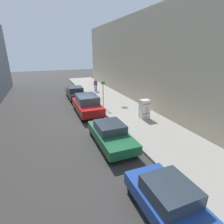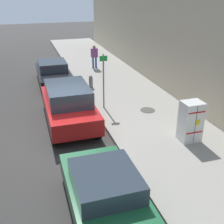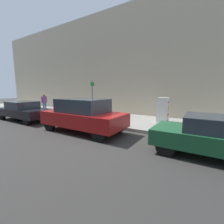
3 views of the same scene
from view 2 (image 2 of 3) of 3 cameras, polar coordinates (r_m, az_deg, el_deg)
The scene contains 10 objects.
ground_plane at distance 11.79m, azimuth -8.80°, elevation -4.54°, with size 80.00×80.00×0.00m, color #383533.
sidewalk_slab at distance 12.76m, azimuth 8.32°, elevation -1.75°, with size 4.50×44.00×0.17m, color #9E998E.
discarded_refrigerator at distance 10.99m, azimuth 15.67°, elevation -1.84°, with size 0.77×0.66×1.57m.
manhole_cover at distance 13.58m, azimuth 7.25°, elevation 0.38°, with size 0.70×0.70×0.02m, color #47443F.
street_sign_post at distance 13.27m, azimuth -1.72°, elevation 6.77°, with size 0.36×0.07×2.64m.
fire_hydrant at distance 16.51m, azimuth -4.32°, elevation 6.22°, with size 0.22×0.22×0.73m.
pedestrian_walking_far at distance 20.52m, azimuth -3.60°, elevation 11.45°, with size 0.47×0.22×1.64m.
parked_sedan_dark at distance 17.90m, azimuth -11.82°, elevation 7.81°, with size 1.87×4.53×1.39m.
parked_suv_red at distance 12.39m, azimuth -8.84°, elevation 1.61°, with size 1.98×4.60×1.76m.
parked_sedan_green at distance 7.43m, azimuth -0.93°, elevation -17.04°, with size 1.84×4.34×1.37m.
Camera 2 is at (1.34, 10.29, 5.60)m, focal length 45.00 mm.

